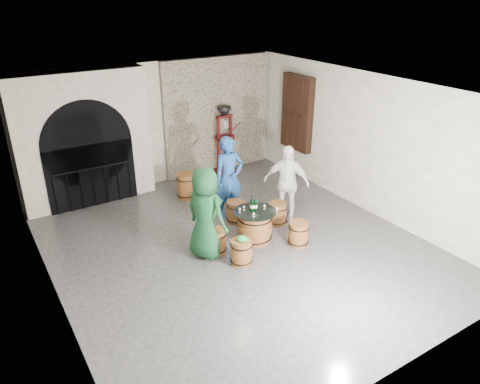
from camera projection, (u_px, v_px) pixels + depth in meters
ground at (237, 246)px, 9.38m from camera, size 8.00×8.00×0.00m
wall_back at (156, 125)px, 11.79m from camera, size 8.00×0.00×8.00m
wall_front at (407, 279)px, 5.64m from camera, size 8.00×0.00×8.00m
wall_left at (45, 221)px, 7.02m from camera, size 0.00×8.00×8.00m
wall_right at (366, 144)px, 10.41m from camera, size 0.00×8.00×8.00m
ceiling at (237, 91)px, 8.05m from camera, size 8.00×8.00×0.00m
stone_facing_panel at (217, 116)px, 12.62m from camera, size 3.20×0.12×3.18m
arched_opening at (85, 141)px, 10.68m from camera, size 3.10×0.60×3.19m
shuttered_window at (297, 113)px, 12.12m from camera, size 0.23×1.10×2.00m
barrel_table at (255, 226)px, 9.47m from camera, size 0.88×0.88×0.69m
barrel_stool_left at (216, 241)px, 9.09m from camera, size 0.43×0.43×0.51m
barrel_stool_far at (236, 212)px, 10.25m from camera, size 0.43×0.43×0.51m
barrel_stool_right at (277, 213)px, 10.18m from camera, size 0.43×0.43×0.51m
barrel_stool_near_right at (298, 234)px, 9.35m from camera, size 0.43×0.43×0.51m
barrel_stool_near_left at (241, 252)px, 8.71m from camera, size 0.43×0.43×0.51m
green_cap at (242, 239)px, 8.59m from camera, size 0.24×0.19×0.10m
person_green at (206, 213)px, 8.71m from camera, size 0.88×1.06×1.86m
person_blue at (229, 178)px, 10.27m from camera, size 0.74×0.52×1.90m
person_white at (286, 183)px, 10.17m from camera, size 1.00×1.06×1.76m
wine_bottle_left at (252, 205)px, 9.28m from camera, size 0.08×0.08×0.32m
wine_bottle_center at (256, 205)px, 9.29m from camera, size 0.08×0.08×0.32m
wine_bottle_right at (252, 204)px, 9.31m from camera, size 0.08×0.08×0.32m
tasting_glass_a at (254, 215)px, 9.07m from camera, size 0.05×0.05×0.10m
tasting_glass_b at (265, 207)px, 9.39m from camera, size 0.05×0.05×0.10m
tasting_glass_c at (244, 208)px, 9.34m from camera, size 0.05×0.05×0.10m
tasting_glass_d at (252, 202)px, 9.60m from camera, size 0.05×0.05×0.10m
tasting_glass_e at (277, 210)px, 9.28m from camera, size 0.05×0.05×0.10m
tasting_glass_f at (240, 210)px, 9.25m from camera, size 0.05×0.05×0.10m
side_barrel at (186, 186)px, 11.39m from camera, size 0.49×0.49×0.65m
corking_press at (225, 135)px, 12.62m from camera, size 0.79×0.45×1.92m
control_box at (226, 124)px, 12.78m from camera, size 0.18×0.10×0.22m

